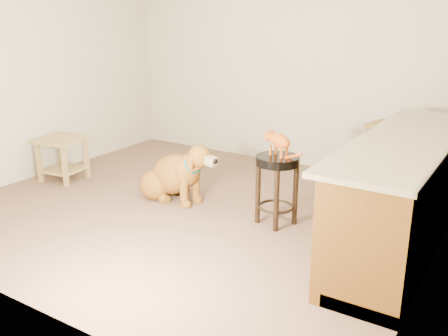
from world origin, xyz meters
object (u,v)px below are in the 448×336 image
Objects in this scene: wood_stool at (387,155)px; golden_retriever at (175,176)px; padded_stool at (277,176)px; side_table at (62,152)px; tabby_kitten at (278,141)px.

golden_retriever is at bearing -139.18° from wood_stool.
padded_stool is 1.64m from wood_stool.
side_table is 1.35× the size of tabby_kitten.
tabby_kitten reaches higher than padded_stool.
wood_stool is 1.34× the size of side_table.
wood_stool is 0.68× the size of golden_retriever.
wood_stool reaches higher than side_table.
golden_retriever is at bearing 7.30° from side_table.
tabby_kitten is at bearing -111.66° from wood_stool.
wood_stool reaches higher than golden_retriever.
side_table is 0.51× the size of golden_retriever.
golden_retriever is at bearing -160.39° from tabby_kitten.
side_table is at bearing -156.74° from tabby_kitten.
tabby_kitten is (1.17, 0.02, 0.54)m from golden_retriever.
side_table is 1.52m from golden_retriever.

